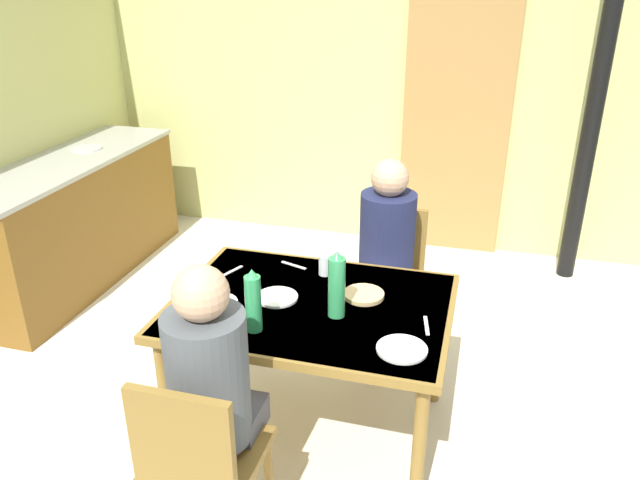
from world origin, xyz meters
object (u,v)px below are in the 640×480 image
Objects in this scene: water_bottle_green_near at (253,302)px; water_bottle_green_far at (337,285)px; person_far_diner at (387,238)px; kitchen_counter at (73,220)px; chair_near_diner at (199,460)px; chair_far_diner at (389,274)px; dining_table at (311,317)px; person_near_diner at (210,373)px.

water_bottle_green_near is 0.92× the size of water_bottle_green_far.
person_far_diner is at bearing 67.64° from water_bottle_green_near.
water_bottle_green_far is (-0.09, -0.75, 0.09)m from person_far_diner.
chair_near_diner is at bearing -45.42° from kitchen_counter.
water_bottle_green_near is at bearing 70.19° from chair_far_diner.
chair_near_diner is at bearing -102.85° from dining_table.
chair_far_diner is (0.23, 0.82, -0.15)m from dining_table.
chair_far_diner is at bearing -7.66° from kitchen_counter.
person_far_diner is at bearing 83.15° from water_bottle_green_far.
kitchen_counter is 2.43m from water_bottle_green_near.
person_near_diner is at bearing 74.59° from chair_far_diner.
person_near_diner is (-0.41, -1.50, 0.28)m from chair_far_diner.
person_near_diner reaches higher than chair_far_diner.
chair_far_diner is at bearing 75.82° from chair_near_diner.
person_far_diner is 1.04m from water_bottle_green_near.
chair_far_diner is 1.22m from water_bottle_green_near.
kitchen_counter is 2.21× the size of chair_far_diner.
person_near_diner is at bearing -117.89° from water_bottle_green_far.
chair_near_diner is 3.04× the size of water_bottle_green_near.
person_near_diner is (0.00, 0.14, 0.28)m from chair_near_diner.
chair_near_diner is 1.69m from chair_far_diner.
person_far_diner is (0.23, 0.68, 0.13)m from dining_table.
person_near_diner is 2.47× the size of water_bottle_green_far.
chair_far_diner is 3.04× the size of water_bottle_green_near.
chair_near_diner is 1.13× the size of person_near_diner.
kitchen_counter is 2.40m from person_far_diner.
water_bottle_green_near reaches higher than chair_near_diner.
dining_table is at bearing 58.89° from water_bottle_green_near.
person_far_diner is 0.76m from water_bottle_green_far.
kitchen_counter reaches higher than chair_far_diner.
dining_table is at bearing 77.15° from chair_near_diner.
dining_table is 0.27m from water_bottle_green_far.
kitchen_counter is 2.40m from dining_table.
person_far_diner is (2.33, -0.45, 0.33)m from kitchen_counter.
person_far_diner reaches higher than chair_far_diner.
water_bottle_green_far reaches higher than water_bottle_green_near.
person_near_diner is at bearing -105.31° from dining_table.
chair_near_diner is (1.92, -1.95, 0.05)m from kitchen_counter.
dining_table is (2.11, -1.13, 0.20)m from kitchen_counter.
water_bottle_green_far is at bearing 84.19° from chair_far_diner.
dining_table is 1.65× the size of person_far_diner.
kitchen_counter is 6.17× the size of water_bottle_green_far.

